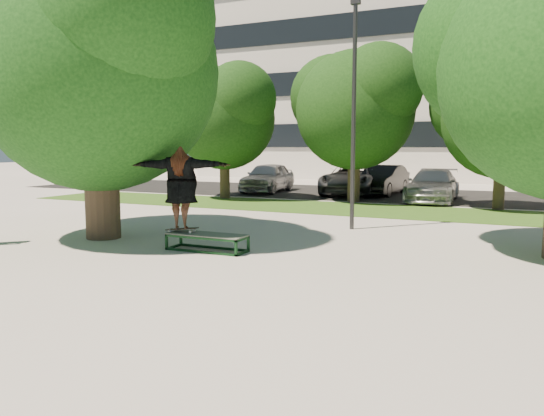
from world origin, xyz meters
The scene contains 15 objects.
ground centered at (0.00, 0.00, 0.00)m, with size 120.00×120.00×0.00m, color #9D9690.
grass_strip centered at (1.00, 9.50, 0.01)m, with size 30.00×4.00×0.02m, color #2A4E16.
asphalt_strip centered at (0.00, 16.00, 0.01)m, with size 40.00×8.00×0.01m, color black.
tree_left centered at (-4.29, 1.09, 4.42)m, with size 6.96×5.95×7.12m.
bg_tree_left centered at (-6.57, 11.07, 3.73)m, with size 5.28×4.51×5.77m.
bg_tree_mid centered at (-1.08, 12.08, 4.02)m, with size 5.76×4.92×6.24m.
bg_tree_right centered at (4.43, 11.57, 3.49)m, with size 5.04×4.31×5.43m.
lamppost centered at (1.00, 5.00, 3.15)m, with size 0.25×0.15×6.11m.
office_building centered at (-2.00, 31.98, 8.00)m, with size 30.00×14.12×16.00m.
grind_box centered at (-1.00, 0.70, 0.19)m, with size 1.80×0.60×0.38m.
skater_rig centered at (-1.65, 0.70, 1.36)m, with size 2.31×1.36×1.90m.
car_silver_a centered at (-6.23, 14.78, 0.74)m, with size 1.74×4.32×1.47m, color #A4A5A9.
car_dark centered at (-0.67, 15.62, 0.70)m, with size 1.48×4.23×1.39m, color black.
car_grey centered at (-2.00, 15.26, 0.73)m, with size 2.41×5.23×1.45m, color #505055.
car_silver_b centered at (1.92, 13.53, 0.66)m, with size 1.86×4.58×1.33m, color #AEAFB3.
Camera 1 is at (5.11, -9.05, 2.28)m, focal length 35.00 mm.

